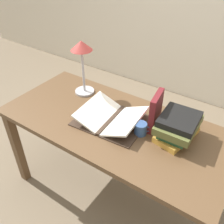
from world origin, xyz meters
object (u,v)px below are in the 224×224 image
(open_book, at_px, (111,118))
(reading_lamp, at_px, (82,55))
(book_standing_upright, at_px, (156,111))
(coffee_mug, at_px, (140,129))
(book_stack_tall, at_px, (178,127))

(open_book, distance_m, reading_lamp, 0.52)
(book_standing_upright, relative_size, coffee_mug, 2.49)
(open_book, xyz_separation_m, reading_lamp, (-0.38, 0.19, 0.29))
(reading_lamp, bearing_deg, coffee_mug, -17.42)
(open_book, distance_m, book_stack_tall, 0.44)
(open_book, distance_m, coffee_mug, 0.23)
(book_stack_tall, distance_m, coffee_mug, 0.23)
(open_book, bearing_deg, coffee_mug, -5.14)
(book_standing_upright, xyz_separation_m, coffee_mug, (-0.04, -0.12, -0.08))
(open_book, bearing_deg, reading_lamp, 149.76)
(open_book, xyz_separation_m, book_stack_tall, (0.43, 0.10, 0.06))
(book_standing_upright, bearing_deg, book_stack_tall, -16.04)
(book_standing_upright, xyz_separation_m, reading_lamp, (-0.65, 0.07, 0.20))
(book_stack_tall, distance_m, book_standing_upright, 0.17)
(coffee_mug, bearing_deg, book_standing_upright, 72.56)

